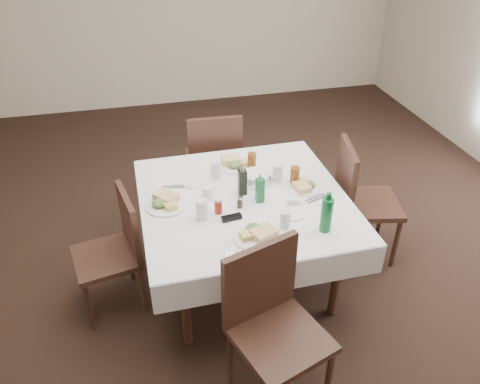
{
  "coord_description": "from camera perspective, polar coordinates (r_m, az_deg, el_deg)",
  "views": [
    {
      "loc": [
        -0.73,
        -2.91,
        2.63
      ],
      "look_at": [
        -0.08,
        -0.21,
        0.8
      ],
      "focal_mm": 35.0,
      "sensor_mm": 36.0,
      "label": 1
    }
  ],
  "objects": [
    {
      "name": "ground_plane",
      "position": [
        3.99,
        0.39,
        -7.88
      ],
      "size": [
        7.0,
        7.0,
        0.0
      ],
      "primitive_type": "plane",
      "color": "black"
    },
    {
      "name": "room_shell",
      "position": [
        3.14,
        0.51,
        16.3
      ],
      "size": [
        6.04,
        7.04,
        2.8
      ],
      "color": "beige",
      "rests_on": "ground"
    },
    {
      "name": "dining_table",
      "position": [
        3.38,
        0.48,
        -1.69
      ],
      "size": [
        1.48,
        1.48,
        0.76
      ],
      "color": "black",
      "rests_on": "ground"
    },
    {
      "name": "chair_north",
      "position": [
        4.26,
        -3.17,
        4.39
      ],
      "size": [
        0.49,
        0.49,
        1.0
      ],
      "color": "black",
      "rests_on": "ground"
    },
    {
      "name": "chair_south",
      "position": [
        2.75,
        3.79,
        -14.91
      ],
      "size": [
        0.61,
        0.61,
        1.02
      ],
      "color": "black",
      "rests_on": "ground"
    },
    {
      "name": "chair_east",
      "position": [
        3.83,
        14.18,
        -0.33
      ],
      "size": [
        0.56,
        0.56,
        1.0
      ],
      "color": "black",
      "rests_on": "ground"
    },
    {
      "name": "chair_west",
      "position": [
        3.41,
        -14.76,
        -6.29
      ],
      "size": [
        0.51,
        0.51,
        0.91
      ],
      "color": "black",
      "rests_on": "ground"
    },
    {
      "name": "meal_north",
      "position": [
        3.71,
        -0.64,
        3.54
      ],
      "size": [
        0.28,
        0.28,
        0.06
      ],
      "color": "white",
      "rests_on": "dining_table"
    },
    {
      "name": "meal_south",
      "position": [
        2.97,
        2.1,
        -5.15
      ],
      "size": [
        0.29,
        0.29,
        0.06
      ],
      "color": "white",
      "rests_on": "dining_table"
    },
    {
      "name": "meal_east",
      "position": [
        3.46,
        7.78,
        0.72
      ],
      "size": [
        0.25,
        0.25,
        0.05
      ],
      "color": "white",
      "rests_on": "dining_table"
    },
    {
      "name": "meal_west",
      "position": [
        3.29,
        -9.07,
        -1.21
      ],
      "size": [
        0.3,
        0.3,
        0.07
      ],
      "color": "white",
      "rests_on": "dining_table"
    },
    {
      "name": "side_plate_a",
      "position": [
        3.52,
        -5.57,
        1.19
      ],
      "size": [
        0.18,
        0.18,
        0.01
      ],
      "color": "white",
      "rests_on": "dining_table"
    },
    {
      "name": "side_plate_b",
      "position": [
        3.19,
        6.5,
        -2.68
      ],
      "size": [
        0.16,
        0.16,
        0.01
      ],
      "color": "white",
      "rests_on": "dining_table"
    },
    {
      "name": "water_n",
      "position": [
        3.54,
        -2.95,
        2.76
      ],
      "size": [
        0.08,
        0.08,
        0.14
      ],
      "color": "silver",
      "rests_on": "dining_table"
    },
    {
      "name": "water_s",
      "position": [
        3.03,
        5.52,
        -3.38
      ],
      "size": [
        0.07,
        0.07,
        0.13
      ],
      "color": "silver",
      "rests_on": "dining_table"
    },
    {
      "name": "water_e",
      "position": [
        3.5,
        4.59,
        2.32
      ],
      "size": [
        0.08,
        0.08,
        0.14
      ],
      "color": "silver",
      "rests_on": "dining_table"
    },
    {
      "name": "water_w",
      "position": [
        3.1,
        -4.69,
        -2.15
      ],
      "size": [
        0.08,
        0.08,
        0.15
      ],
      "color": "silver",
      "rests_on": "dining_table"
    },
    {
      "name": "iced_tea_a",
      "position": [
        3.64,
        1.46,
        3.73
      ],
      "size": [
        0.07,
        0.07,
        0.14
      ],
      "color": "brown",
      "rests_on": "dining_table"
    },
    {
      "name": "iced_tea_b",
      "position": [
        3.48,
        6.69,
        1.97
      ],
      "size": [
        0.07,
        0.07,
        0.14
      ],
      "color": "brown",
      "rests_on": "dining_table"
    },
    {
      "name": "bread_basket",
      "position": [
        3.51,
        1.99,
        1.77
      ],
      "size": [
        0.22,
        0.22,
        0.07
      ],
      "color": "silver",
      "rests_on": "dining_table"
    },
    {
      "name": "oil_cruet_dark",
      "position": [
        3.33,
        0.27,
        1.35
      ],
      "size": [
        0.06,
        0.06,
        0.25
      ],
      "color": "black",
      "rests_on": "dining_table"
    },
    {
      "name": "oil_cruet_green",
      "position": [
        3.26,
        2.44,
        0.36
      ],
      "size": [
        0.06,
        0.06,
        0.23
      ],
      "color": "#135F2C",
      "rests_on": "dining_table"
    },
    {
      "name": "ketchup_bottle",
      "position": [
        3.16,
        -2.66,
        -1.78
      ],
      "size": [
        0.05,
        0.05,
        0.11
      ],
      "color": "#A12111",
      "rests_on": "dining_table"
    },
    {
      "name": "salt_shaker",
      "position": [
        3.26,
        0.14,
        -0.95
      ],
      "size": [
        0.03,
        0.03,
        0.07
      ],
      "color": "white",
      "rests_on": "dining_table"
    },
    {
      "name": "pepper_shaker",
      "position": [
        3.22,
        -0.03,
        -1.26
      ],
      "size": [
        0.04,
        0.04,
        0.08
      ],
      "color": "#38251D",
      "rests_on": "dining_table"
    },
    {
      "name": "coffee_mug",
      "position": [
        3.33,
        -4.0,
        -0.11
      ],
      "size": [
        0.12,
        0.11,
        0.08
      ],
      "color": "white",
      "rests_on": "dining_table"
    },
    {
      "name": "sunglasses",
      "position": [
        3.12,
        -1.05,
        -3.14
      ],
      "size": [
        0.14,
        0.06,
        0.03
      ],
      "color": "black",
      "rests_on": "dining_table"
    },
    {
      "name": "green_bottle",
      "position": [
        3.01,
        10.51,
        -2.68
      ],
      "size": [
        0.07,
        0.07,
        0.28
      ],
      "color": "#135F2C",
      "rests_on": "dining_table"
    },
    {
      "name": "sugar_caddy",
      "position": [
        3.29,
        6.53,
        -1.08
      ],
      "size": [
        0.1,
        0.07,
        0.05
      ],
      "color": "white",
      "rests_on": "dining_table"
    },
    {
      "name": "cutlery_n",
      "position": [
        3.74,
        1.31,
        3.36
      ],
      "size": [
        0.07,
        0.18,
        0.01
      ],
      "color": "silver",
      "rests_on": "dining_table"
    },
    {
      "name": "cutlery_s",
      "position": [
        2.88,
        -1.33,
        -6.97
      ],
      "size": [
        0.07,
        0.17,
        0.01
      ],
      "color": "silver",
      "rests_on": "dining_table"
    },
    {
      "name": "cutlery_e",
      "position": [
        3.37,
        9.29,
        -0.78
      ],
      "size": [
        0.19,
        0.11,
        0.01
      ],
      "color": "silver",
      "rests_on": "dining_table"
    },
    {
      "name": "cutlery_w",
      "position": [
        3.48,
        -8.18,
        0.57
      ],
      "size": [
        0.17,
        0.06,
        0.01
      ],
      "color": "silver",
      "rests_on": "dining_table"
    }
  ]
}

